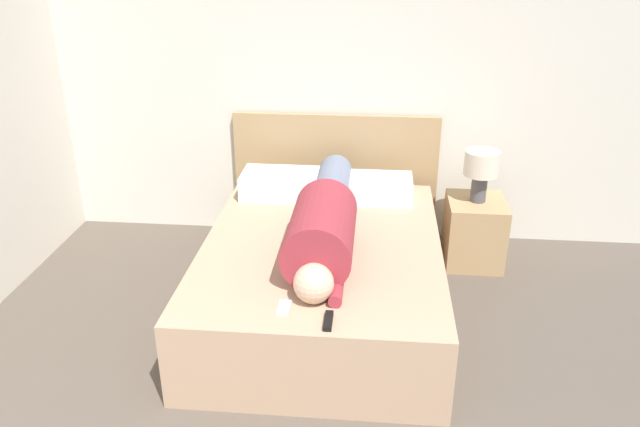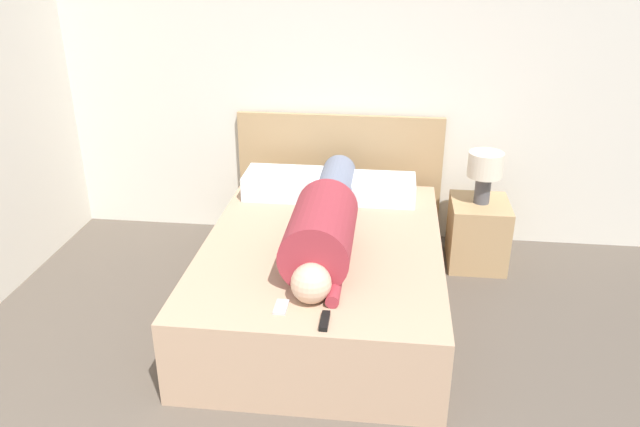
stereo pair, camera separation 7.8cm
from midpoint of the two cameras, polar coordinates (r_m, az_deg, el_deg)
The scene contains 10 objects.
wall_back at distance 4.64m, azimuth 2.94°, elevation 13.12°, with size 5.45×0.06×2.60m.
bed at distance 3.90m, azimuth 0.83°, elevation -5.75°, with size 1.43×1.96×0.49m.
headboard at distance 4.80m, azimuth 2.23°, elevation 3.39°, with size 1.55×0.04×0.97m.
nightstand at distance 4.61m, azimuth 14.68°, elevation -1.73°, with size 0.40×0.45×0.47m.
table_lamp at distance 4.42m, azimuth 15.33°, elevation 3.91°, with size 0.24×0.24×0.37m.
person_lying at distance 3.66m, azimuth 1.06°, elevation -0.70°, with size 0.37×1.71×0.37m.
pillow_near_headboard at distance 4.43m, azimuth -2.87°, elevation 2.75°, with size 0.54×0.35×0.17m.
pillow_second at distance 4.38m, azimuth 5.87°, elevation 2.26°, with size 0.51×0.35×0.15m.
tv_remote at distance 3.02m, azimuth 1.19°, elevation -9.80°, with size 0.04×0.15×0.02m.
cell_phone at distance 3.14m, azimuth -2.85°, elevation -8.53°, with size 0.06×0.13×0.01m.
Camera 2 is at (0.34, -0.61, 2.19)m, focal length 35.00 mm.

